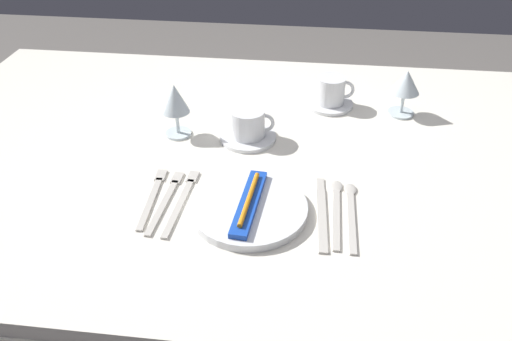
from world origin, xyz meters
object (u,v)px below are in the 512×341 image
(fork_outer, at_px, (182,199))
(dinner_plate, at_px, (249,209))
(spoon_dessert, at_px, (351,208))
(dinner_knife, at_px, (322,214))
(spoon_soup, at_px, (336,205))
(fork_salad, at_px, (153,195))
(coffee_cup_right, at_px, (248,123))
(toothbrush_package, at_px, (249,202))
(wine_glass_centre, at_px, (406,84))
(fork_inner, at_px, (166,199))
(coffee_cup_left, at_px, (331,90))
(wine_glass_left, at_px, (175,101))

(fork_outer, bearing_deg, dinner_plate, -8.19)
(spoon_dessert, bearing_deg, dinner_knife, -154.84)
(dinner_plate, relative_size, fork_outer, 1.07)
(dinner_knife, xyz_separation_m, spoon_soup, (0.03, 0.03, -0.00))
(fork_salad, xyz_separation_m, coffee_cup_right, (0.17, 0.26, 0.04))
(toothbrush_package, relative_size, wine_glass_centre, 1.69)
(toothbrush_package, bearing_deg, fork_inner, 174.10)
(toothbrush_package, height_order, fork_outer, toothbrush_package)
(wine_glass_centre, bearing_deg, spoon_dessert, -109.10)
(spoon_dessert, relative_size, coffee_cup_left, 2.12)
(fork_outer, distance_m, fork_salad, 0.07)
(coffee_cup_left, bearing_deg, fork_inner, -126.39)
(fork_salad, height_order, coffee_cup_right, coffee_cup_right)
(dinner_plate, bearing_deg, coffee_cup_right, 97.69)
(dinner_knife, bearing_deg, toothbrush_package, -177.45)
(dinner_plate, xyz_separation_m, spoon_soup, (0.18, 0.04, -0.01))
(wine_glass_left, bearing_deg, fork_outer, -74.50)
(coffee_cup_left, xyz_separation_m, wine_glass_centre, (0.19, -0.03, 0.04))
(fork_inner, xyz_separation_m, wine_glass_centre, (0.53, 0.44, 0.09))
(fork_outer, xyz_separation_m, dinner_knife, (0.29, -0.01, 0.00))
(wine_glass_centre, bearing_deg, fork_salad, -142.60)
(fork_inner, distance_m, spoon_soup, 0.36)
(coffee_cup_right, distance_m, wine_glass_centre, 0.43)
(fork_salad, xyz_separation_m, dinner_knife, (0.36, -0.02, 0.00))
(dinner_plate, distance_m, toothbrush_package, 0.02)
(fork_outer, xyz_separation_m, fork_salad, (-0.07, 0.01, 0.00))
(fork_salad, relative_size, wine_glass_left, 1.49)
(toothbrush_package, height_order, wine_glass_centre, wine_glass_centre)
(fork_salad, bearing_deg, wine_glass_centre, 37.40)
(dinner_knife, height_order, spoon_soup, spoon_soup)
(dinner_knife, height_order, wine_glass_left, wine_glass_left)
(fork_outer, height_order, spoon_soup, spoon_soup)
(fork_salad, height_order, wine_glass_centre, wine_glass_centre)
(dinner_plate, relative_size, fork_inner, 1.12)
(dinner_knife, distance_m, coffee_cup_right, 0.34)
(toothbrush_package, xyz_separation_m, coffee_cup_left, (0.16, 0.49, 0.02))
(fork_inner, bearing_deg, fork_salad, 164.29)
(dinner_plate, height_order, fork_salad, dinner_plate)
(spoon_soup, distance_m, wine_glass_left, 0.47)
(fork_inner, height_order, wine_glass_centre, wine_glass_centre)
(toothbrush_package, relative_size, coffee_cup_left, 2.05)
(wine_glass_left, bearing_deg, coffee_cup_left, 27.80)
(spoon_dessert, height_order, wine_glass_centre, wine_glass_centre)
(fork_salad, relative_size, wine_glass_centre, 1.64)
(fork_inner, bearing_deg, fork_outer, 4.10)
(dinner_knife, height_order, coffee_cup_right, coffee_cup_right)
(spoon_soup, height_order, spoon_dessert, same)
(wine_glass_left, bearing_deg, fork_inner, -81.61)
(dinner_knife, distance_m, wine_glass_centre, 0.51)
(dinner_knife, bearing_deg, fork_outer, 177.21)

